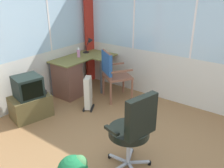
# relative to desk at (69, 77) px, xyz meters

# --- Properties ---
(east_window_panel) EXTENTS (0.07, 4.76, 2.54)m
(east_window_panel) POSITION_rel_desk_xyz_m (1.03, -2.06, 0.86)
(east_window_panel) COLOR silver
(east_window_panel) RESTS_ON ground
(curtain_corner) EXTENTS (0.23, 0.09, 2.44)m
(curtain_corner) POSITION_rel_desk_xyz_m (0.90, 0.21, 0.82)
(curtain_corner) COLOR #B2281D
(curtain_corner) RESTS_ON ground
(desk) EXTENTS (1.27, 0.80, 0.74)m
(desk) POSITION_rel_desk_xyz_m (0.00, 0.00, 0.00)
(desk) COLOR olive
(desk) RESTS_ON ground
(desk_lamp) EXTENTS (0.24, 0.21, 0.33)m
(desk_lamp) POSITION_rel_desk_xyz_m (0.73, 0.05, 0.55)
(desk_lamp) COLOR black
(desk_lamp) RESTS_ON desk
(tv_remote) EXTENTS (0.05, 0.15, 0.02)m
(tv_remote) POSITION_rel_desk_xyz_m (0.74, -0.44, 0.35)
(tv_remote) COLOR black
(tv_remote) RESTS_ON desk
(spray_bottle) EXTENTS (0.06, 0.06, 0.22)m
(spray_bottle) POSITION_rel_desk_xyz_m (0.32, 0.01, 0.45)
(spray_bottle) COLOR pink
(spray_bottle) RESTS_ON desk
(wooden_armchair) EXTENTS (0.67, 0.67, 0.99)m
(wooden_armchair) POSITION_rel_desk_xyz_m (0.36, -0.80, 0.22)
(wooden_armchair) COLOR brown
(wooden_armchair) RESTS_ON ground
(office_chair) EXTENTS (0.63, 0.58, 1.05)m
(office_chair) POSITION_rel_desk_xyz_m (-1.07, -2.19, 0.22)
(office_chair) COLOR #B7B7BF
(office_chair) RESTS_ON ground
(tv_on_stand) EXTENTS (0.73, 0.58, 0.75)m
(tv_on_stand) POSITION_rel_desk_xyz_m (-1.02, -0.09, -0.07)
(tv_on_stand) COLOR brown
(tv_on_stand) RESTS_ON ground
(space_heater) EXTENTS (0.33, 0.28, 0.62)m
(space_heater) POSITION_rel_desk_xyz_m (-0.20, -0.69, -0.09)
(space_heater) COLOR silver
(space_heater) RESTS_ON ground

